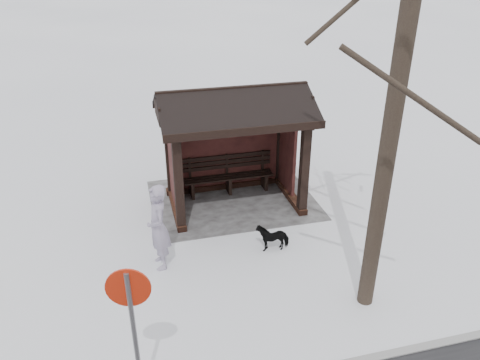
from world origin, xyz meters
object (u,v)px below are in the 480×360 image
dog (273,236)px  pedestrian (158,227)px  bus_shelter (232,122)px  road_sign (131,309)px

dog → pedestrian: bearing=-87.8°
pedestrian → dog: bearing=84.9°
pedestrian → bus_shelter: bearing=132.2°
road_sign → pedestrian: bearing=-89.6°
pedestrian → road_sign: 3.29m
bus_shelter → road_sign: bus_shelter is taller
pedestrian → road_sign: road_sign is taller
bus_shelter → pedestrian: bearing=47.6°
dog → road_sign: bearing=-42.1°
bus_shelter → dog: bearing=98.5°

